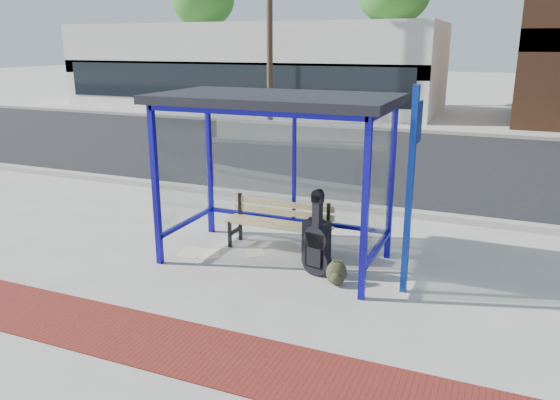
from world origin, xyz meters
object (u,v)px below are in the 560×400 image
at_px(bench, 280,221).
at_px(guitar_bag, 317,246).
at_px(suitcase, 316,241).
at_px(backpack, 336,274).

distance_m(bench, guitar_bag, 1.12).
xyz_separation_m(bench, guitar_bag, (0.86, -0.72, -0.03)).
height_order(suitcase, backpack, suitcase).
relative_size(guitar_bag, suitcase, 1.78).
bearing_deg(suitcase, guitar_bag, -60.96).
height_order(bench, guitar_bag, guitar_bag).
bearing_deg(suitcase, backpack, -43.99).
relative_size(bench, guitar_bag, 1.46).
distance_m(bench, suitcase, 0.72).
bearing_deg(guitar_bag, bench, 153.07).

